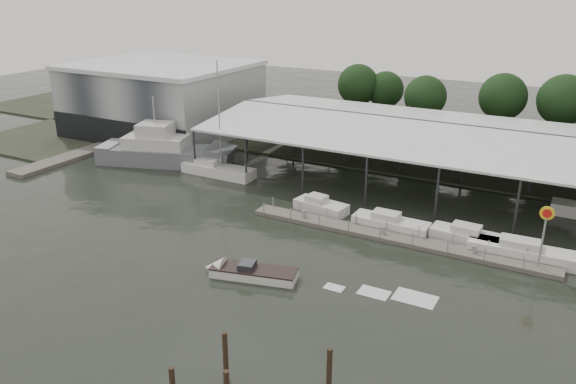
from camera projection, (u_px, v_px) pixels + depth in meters
The scene contains 16 objects.
ground at pixel (191, 248), 48.85m from camera, with size 200.00×200.00×0.00m, color black.
land_strip_far at pixel (366, 137), 83.34m from camera, with size 140.00×30.00×0.30m.
land_strip_west at pixel (108, 123), 91.35m from camera, with size 20.00×40.00×0.30m.
storage_warehouse at pixel (163, 98), 84.11m from camera, with size 24.50×20.50×10.50m.
covered_boat_shed at pixel (467, 132), 62.10m from camera, with size 58.24×24.00×6.96m.
trawler_dock at pixel (74, 156), 73.68m from camera, with size 3.00×18.00×0.50m.
floating_dock at pixel (393, 238), 50.29m from camera, with size 28.00×2.00×1.40m.
shell_fuel_sign at pixel (545, 226), 43.61m from camera, with size 1.10×0.18×5.55m.
grey_trawler at pixel (166, 152), 70.85m from camera, with size 17.95×9.97×8.84m.
white_sailboat at pixel (217, 170), 66.94m from camera, with size 9.22×2.62×13.75m.
speedboat_underway at pixel (246, 272), 43.99m from camera, with size 18.21×6.20×2.00m.
moored_cruiser_0 at pixel (321, 206), 56.31m from camera, with size 5.69×2.97×1.70m.
moored_cruiser_1 at pixel (390, 223), 52.29m from camera, with size 7.14×2.31×1.70m.
moored_cruiser_2 at pixel (470, 237), 49.49m from camera, with size 7.10×2.53×1.70m.
moored_cruiser_3 at pixel (525, 252), 46.79m from camera, with size 9.26×2.52×1.70m.
horizon_tree_line at pixel (528, 103), 76.57m from camera, with size 67.68×10.47×10.29m.
Camera 1 is at (28.47, -34.59, 21.79)m, focal length 35.00 mm.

